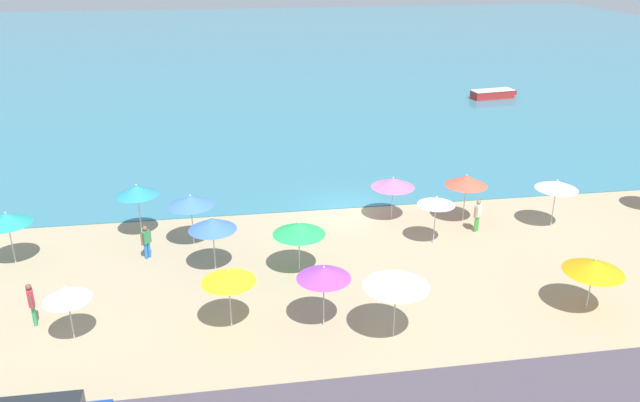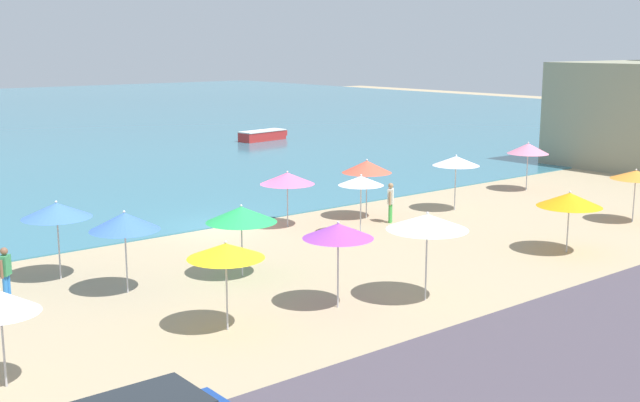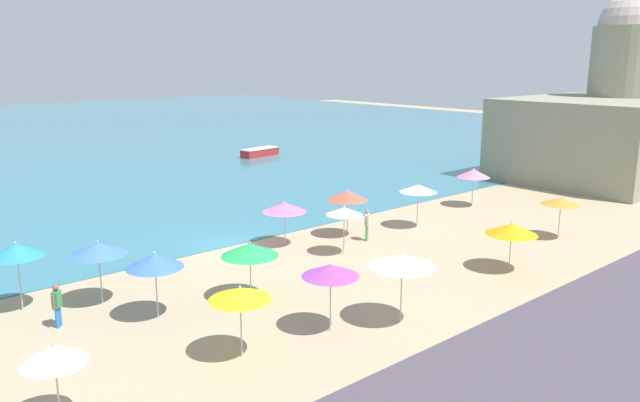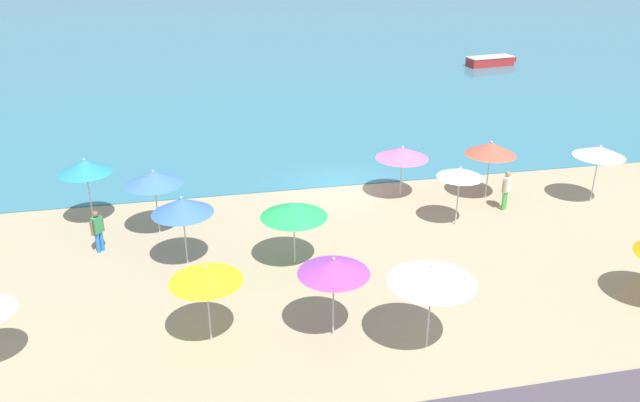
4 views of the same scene
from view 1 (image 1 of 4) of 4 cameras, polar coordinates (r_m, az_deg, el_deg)
ground_plane at (r=33.86m, az=2.19°, el=-0.71°), size 160.00×160.00×0.00m
sea at (r=86.74m, az=-4.93°, el=13.69°), size 150.00×110.00×0.05m
beach_umbrella_0 at (r=26.19m, az=23.77°, el=-5.47°), size 2.31×2.31×2.24m
beach_umbrella_1 at (r=22.34m, az=6.99°, el=-7.23°), size 2.39×2.39×2.65m
beach_umbrella_2 at (r=29.66m, az=-11.76°, el=0.02°), size 2.18×2.18×2.56m
beach_umbrella_3 at (r=23.96m, az=-22.18°, el=-7.81°), size 1.72×1.72×2.27m
beach_umbrella_4 at (r=30.58m, az=-26.74°, el=-1.45°), size 2.10×2.10×2.51m
beach_umbrella_5 at (r=23.06m, az=-8.37°, el=-6.87°), size 2.03×2.03×2.42m
beach_umbrella_7 at (r=26.71m, az=-1.94°, el=-2.55°), size 2.29×2.29×2.37m
beach_umbrella_8 at (r=32.36m, az=13.24°, el=1.83°), size 2.14×2.14×2.58m
beach_umbrella_9 at (r=22.88m, az=0.35°, el=-6.60°), size 2.02×2.02×2.52m
beach_umbrella_10 at (r=32.09m, az=6.70°, el=1.67°), size 2.23×2.23×2.32m
beach_umbrella_11 at (r=33.09m, az=20.84°, el=1.39°), size 2.10×2.10×2.54m
beach_umbrella_12 at (r=29.67m, az=10.59°, el=-0.01°), size 1.77×1.77×2.44m
beach_umbrella_13 at (r=31.10m, az=-16.41°, el=0.94°), size 2.02×2.02×2.72m
beach_umbrella_14 at (r=27.17m, az=-9.82°, el=-2.07°), size 2.09×2.09×2.54m
bather_0 at (r=31.86m, az=14.21°, el=-1.14°), size 0.47×0.40×1.68m
bather_1 at (r=25.90m, az=-24.88°, el=-8.38°), size 0.32×0.55×1.74m
bather_2 at (r=29.39m, az=-15.60°, el=-3.48°), size 0.42×0.44×1.60m
skiff_nearshore at (r=60.33m, az=15.53°, el=9.42°), size 4.44×1.92×0.78m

